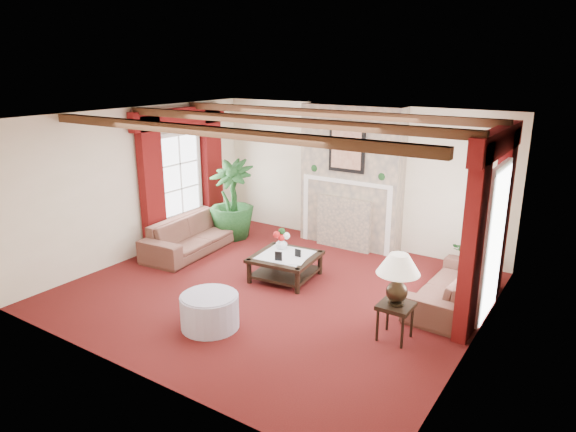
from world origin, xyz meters
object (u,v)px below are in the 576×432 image
Objects in this scene: sofa_right at (452,280)px; side_table at (395,321)px; coffee_table at (285,267)px; sofa_left at (194,229)px; potted_palm at (232,216)px; ottoman at (210,311)px.

sofa_right reaches higher than side_table.
sofa_right is at bearing 6.08° from coffee_table.
sofa_left reaches higher than coffee_table.
potted_palm is 4.76m from side_table.
sofa_right is at bearing -7.42° from potted_palm.
potted_palm is at bearing 124.50° from ottoman.
ottoman is at bearing -94.45° from coffee_table.
sofa_right is (4.76, 0.38, -0.04)m from sofa_left.
ottoman is at bearing -154.07° from side_table.
potted_palm is 2.19× the size of ottoman.
potted_palm reaches higher than sofa_right.
side_table is (2.25, -0.85, 0.04)m from coffee_table.
side_table is at bearing -10.82° from sofa_right.
potted_palm is at bearing 144.68° from coffee_table.
ottoman is at bearing -43.73° from sofa_right.
coffee_table is at bearing 91.60° from ottoman.
coffee_table is 2.02× the size of side_table.
ottoman is (0.05, -1.92, 0.03)m from coffee_table.
sofa_left is 1.11× the size of sofa_right.
potted_palm is 1.72× the size of coffee_table.
sofa_left reaches higher than ottoman.
ottoman is (2.24, -2.09, -0.20)m from sofa_left.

